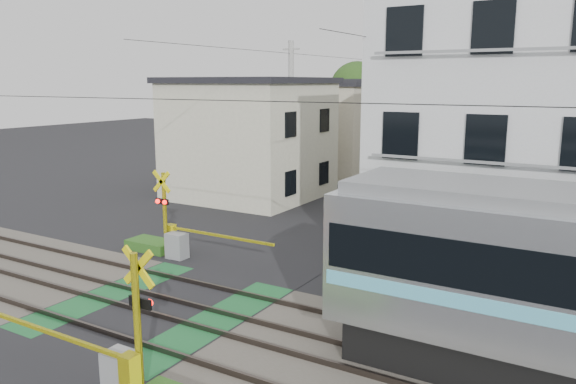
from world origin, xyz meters
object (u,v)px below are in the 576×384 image
Objects in this scene: crossing_signal_near at (122,364)px; crossing_signal_far at (176,238)px; apartment_block at (552,126)px; pedestrian at (445,165)px.

crossing_signal_near is 1.00× the size of crossing_signal_far.
crossing_signal_near and crossing_signal_far have the same top height.
apartment_block reaches higher than crossing_signal_far.
apartment_block is (11.09, 5.84, 3.94)m from crossing_signal_far.
pedestrian is at bearing 80.13° from crossing_signal_far.
apartment_block is 17.26m from pedestrian.
crossing_signal_near is 28.30m from pedestrian.
crossing_signal_far is 13.14m from apartment_block.
apartment_block is (5.91, 13.15, 3.94)m from crossing_signal_near.
apartment_block reaches higher than crossing_signal_near.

